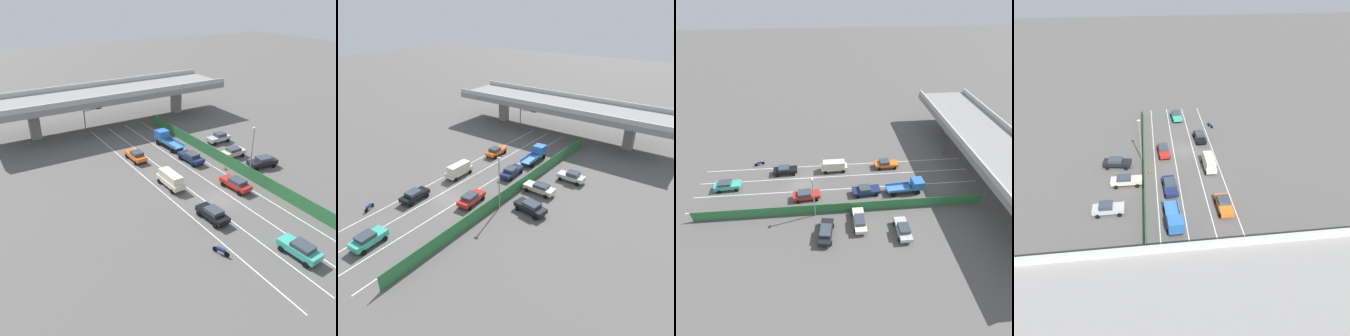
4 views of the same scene
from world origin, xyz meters
TOP-DOWN VIEW (x-y plane):
  - ground_plane at (0.00, 0.00)m, footprint 300.00×300.00m
  - lane_line_left_edge at (-5.23, 6.71)m, footprint 0.14×49.43m
  - lane_line_mid_left at (-1.74, 6.71)m, footprint 0.14×49.43m
  - lane_line_mid_right at (1.74, 6.71)m, footprint 0.14×49.43m
  - lane_line_right_edge at (5.23, 6.71)m, footprint 0.14×49.43m
  - elevated_overpass at (0.00, 33.43)m, footprint 46.23×11.23m
  - green_fence at (6.98, 6.71)m, footprint 0.10×45.53m
  - car_sedan_black at (-3.47, -3.08)m, footprint 2.11×4.39m
  - car_sedan_navy at (3.28, 11.04)m, footprint 2.28×4.76m
  - car_taxi_orange at (-3.70, 15.99)m, footprint 2.04×4.43m
  - car_van_cream at (-3.52, 6.05)m, footprint 1.93×4.89m
  - car_taxi_teal at (-0.00, -12.63)m, footprint 2.26×4.41m
  - car_sedan_red at (3.57, 1.00)m, footprint 2.25×4.56m
  - flatbed_truck_blue at (3.32, 18.77)m, footprint 2.43×6.25m
  - motorcycle at (-6.47, -8.34)m, footprint 0.88×1.86m
  - parked_sedan_dark at (11.41, 4.01)m, footprint 4.72×2.53m
  - parked_sedan_cream at (9.76, 9.05)m, footprint 4.69×1.95m
  - parked_wagon_silver at (11.94, 15.08)m, footprint 4.24×1.98m
  - traffic_light at (-5.83, 29.13)m, footprint 3.61×0.88m
  - street_lamp at (7.37, 2.48)m, footprint 0.60×0.36m
  - traffic_cone at (6.13, 6.22)m, footprint 0.47×0.47m

SIDE VIEW (x-z plane):
  - ground_plane at x=0.00m, z-range 0.00..0.00m
  - lane_line_left_edge at x=-5.23m, z-range 0.00..0.01m
  - lane_line_mid_left at x=-1.74m, z-range 0.00..0.01m
  - lane_line_mid_right at x=1.74m, z-range 0.00..0.01m
  - lane_line_right_edge at x=5.23m, z-range 0.00..0.01m
  - traffic_cone at x=6.13m, z-range -0.02..0.60m
  - motorcycle at x=-6.47m, z-range -0.01..0.93m
  - car_sedan_navy at x=3.28m, z-range 0.09..1.63m
  - car_sedan_black at x=-3.47m, z-range 0.10..1.63m
  - car_taxi_orange at x=-3.70m, z-range 0.08..1.65m
  - parked_sedan_cream at x=9.76m, z-range 0.10..1.65m
  - car_sedan_red at x=3.57m, z-range 0.10..1.66m
  - parked_sedan_dark at x=11.41m, z-range 0.10..1.71m
  - parked_wagon_silver at x=11.94m, z-range 0.07..1.75m
  - car_taxi_teal at x=0.00m, z-range 0.10..1.73m
  - green_fence at x=6.98m, z-range 0.00..1.86m
  - car_van_cream at x=-3.52m, z-range 0.15..2.25m
  - flatbed_truck_blue at x=3.32m, z-range 0.04..2.43m
  - traffic_light at x=-5.83m, z-range 1.13..6.40m
  - street_lamp at x=7.37m, z-range 0.78..8.37m
  - elevated_overpass at x=0.00m, z-range 2.18..9.64m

